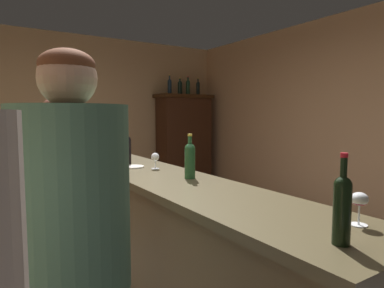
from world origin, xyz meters
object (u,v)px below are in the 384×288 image
(bar_counter, at_px, (173,245))
(patron_by_cabinet, at_px, (65,227))
(wine_glass_front, at_px, (360,201))
(display_bottle_center, at_px, (188,87))
(wine_bottle_riesling, at_px, (190,159))
(wine_bottle_malbec, at_px, (342,206))
(cheese_plate, at_px, (133,167))
(wine_glass_rear, at_px, (117,147))
(display_bottle_left, at_px, (170,86))
(display_cabinet, at_px, (184,144))
(patron_tall, at_px, (74,275))
(wine_bottle_rose, at_px, (127,148))
(display_bottle_midright, at_px, (198,88))
(wine_glass_mid, at_px, (155,158))
(flower_arrangement, at_px, (111,149))
(display_bottle_midleft, at_px, (180,87))

(bar_counter, height_order, patron_by_cabinet, patron_by_cabinet)
(wine_glass_front, bearing_deg, patron_by_cabinet, 131.46)
(display_bottle_center, bearing_deg, wine_bottle_riesling, -121.65)
(wine_bottle_malbec, relative_size, cheese_plate, 1.74)
(wine_glass_rear, bearing_deg, wine_glass_front, -88.71)
(wine_glass_rear, bearing_deg, display_bottle_left, 46.52)
(display_cabinet, relative_size, wine_glass_front, 12.88)
(patron_tall, bearing_deg, wine_bottle_rose, 36.56)
(display_bottle_midright, distance_m, patron_by_cabinet, 4.56)
(wine_glass_rear, relative_size, patron_tall, 0.09)
(wine_glass_mid, distance_m, display_bottle_center, 3.32)
(wine_glass_mid, bearing_deg, patron_by_cabinet, -141.98)
(display_cabinet, height_order, display_bottle_left, display_bottle_left)
(wine_glass_mid, xyz_separation_m, display_bottle_left, (1.55, 2.57, 0.85))
(wine_bottle_riesling, distance_m, display_bottle_midright, 3.82)
(flower_arrangement, relative_size, display_bottle_center, 1.12)
(wine_bottle_riesling, relative_size, display_bottle_midright, 1.04)
(wine_glass_mid, xyz_separation_m, patron_tall, (-0.99, -1.37, -0.18))
(cheese_plate, distance_m, display_bottle_left, 3.08)
(wine_glass_rear, relative_size, patron_by_cabinet, 0.09)
(flower_arrangement, xyz_separation_m, patron_tall, (-0.76, -1.79, -0.23))
(wine_glass_mid, height_order, display_bottle_left, display_bottle_left)
(display_cabinet, height_order, wine_glass_rear, display_cabinet)
(wine_glass_front, bearing_deg, wine_bottle_rose, 94.53)
(display_cabinet, bearing_deg, display_bottle_midleft, -180.00)
(flower_arrangement, xyz_separation_m, patron_by_cabinet, (-0.64, -1.10, -0.29))
(cheese_plate, distance_m, patron_by_cabinet, 1.14)
(wine_glass_rear, height_order, patron_by_cabinet, patron_by_cabinet)
(patron_tall, bearing_deg, wine_glass_rear, 40.27)
(cheese_plate, bearing_deg, bar_counter, -85.76)
(wine_bottle_riesling, xyz_separation_m, wine_bottle_malbec, (-0.20, -1.32, -0.00))
(cheese_plate, xyz_separation_m, display_bottle_midright, (2.26, 2.40, 0.93))
(wine_bottle_riesling, distance_m, patron_by_cabinet, 0.96)
(wine_glass_mid, bearing_deg, display_cabinet, 54.47)
(wine_glass_rear, distance_m, display_bottle_midleft, 2.53)
(display_cabinet, bearing_deg, patron_by_cabinet, -129.78)
(wine_bottle_rose, bearing_deg, patron_tall, -117.04)
(wine_bottle_riesling, height_order, flower_arrangement, flower_arrangement)
(patron_by_cabinet, bearing_deg, flower_arrangement, 35.42)
(wine_glass_rear, relative_size, display_bottle_midleft, 0.50)
(display_bottle_midright, height_order, patron_by_cabinet, display_bottle_midright)
(wine_glass_front, bearing_deg, display_bottle_center, 66.79)
(wine_bottle_malbec, distance_m, display_bottle_midleft, 4.88)
(wine_bottle_malbec, distance_m, patron_by_cabinet, 1.38)
(patron_tall, bearing_deg, wine_glass_mid, 27.80)
(wine_bottle_malbec, distance_m, wine_glass_rear, 2.79)
(display_cabinet, height_order, wine_bottle_malbec, display_cabinet)
(bar_counter, height_order, cheese_plate, cheese_plate)
(wine_glass_rear, bearing_deg, flower_arrangement, -114.82)
(display_cabinet, xyz_separation_m, display_bottle_midleft, (-0.08, -0.00, 0.99))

